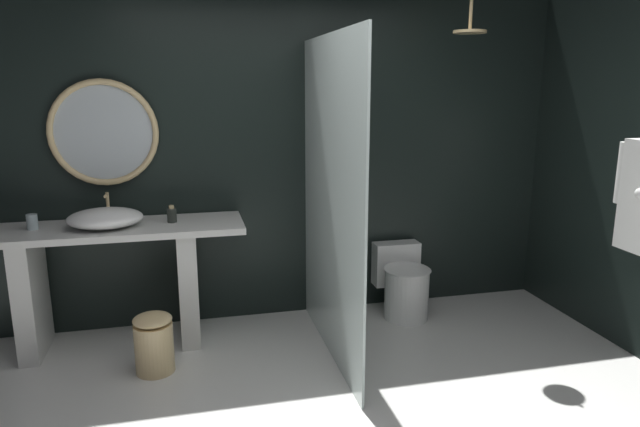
% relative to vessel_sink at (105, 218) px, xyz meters
% --- Properties ---
extents(back_wall_panel, '(4.80, 0.10, 2.60)m').
position_rel_vessel_sink_xyz_m(back_wall_panel, '(1.27, 0.39, 0.34)').
color(back_wall_panel, black).
rests_on(back_wall_panel, ground_plane).
extents(side_wall_right, '(0.10, 2.47, 2.60)m').
position_rel_vessel_sink_xyz_m(side_wall_right, '(3.62, -0.75, 0.34)').
color(side_wall_right, black).
rests_on(side_wall_right, ground_plane).
extents(vanity_counter, '(1.89, 0.57, 0.89)m').
position_rel_vessel_sink_xyz_m(vanity_counter, '(-0.00, 0.03, -0.40)').
color(vanity_counter, silver).
rests_on(vanity_counter, ground_plane).
extents(vessel_sink, '(0.51, 0.42, 0.21)m').
position_rel_vessel_sink_xyz_m(vessel_sink, '(0.00, 0.00, 0.00)').
color(vessel_sink, white).
rests_on(vessel_sink, vanity_counter).
extents(tumbler_cup, '(0.07, 0.07, 0.11)m').
position_rel_vessel_sink_xyz_m(tumbler_cup, '(-0.48, 0.06, -0.01)').
color(tumbler_cup, silver).
rests_on(tumbler_cup, vanity_counter).
extents(soap_dispenser, '(0.07, 0.07, 0.12)m').
position_rel_vessel_sink_xyz_m(soap_dispenser, '(0.45, 0.05, -0.01)').
color(soap_dispenser, '#282D28').
rests_on(soap_dispenser, vanity_counter).
extents(round_wall_mirror, '(0.77, 0.05, 0.77)m').
position_rel_vessel_sink_xyz_m(round_wall_mirror, '(-0.00, 0.30, 0.56)').
color(round_wall_mirror, '#D6B77F').
extents(shower_glass_panel, '(0.02, 1.55, 2.19)m').
position_rel_vessel_sink_xyz_m(shower_glass_panel, '(1.50, -0.44, 0.13)').
color(shower_glass_panel, silver).
rests_on(shower_glass_panel, ground_plane).
extents(rain_shower_head, '(0.24, 0.24, 0.28)m').
position_rel_vessel_sink_xyz_m(rain_shower_head, '(2.60, -0.18, 1.29)').
color(rain_shower_head, '#D6B77F').
extents(toilet, '(0.39, 0.54, 0.57)m').
position_rel_vessel_sink_xyz_m(toilet, '(2.25, 0.05, -0.70)').
color(toilet, white).
rests_on(toilet, ground_plane).
extents(waste_bin, '(0.25, 0.25, 0.41)m').
position_rel_vessel_sink_xyz_m(waste_bin, '(0.30, -0.46, -0.76)').
color(waste_bin, '#D6B77F').
rests_on(waste_bin, ground_plane).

